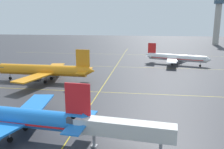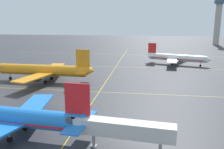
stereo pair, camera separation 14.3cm
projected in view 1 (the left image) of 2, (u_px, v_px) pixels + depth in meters
The scene contains 6 objects.
airliner_front_gate at pixel (10, 117), 47.55m from camera, with size 37.23×31.99×11.57m.
airliner_second_row at pixel (44, 70), 89.17m from camera, with size 39.00×33.67×12.14m.
airliner_third_row at pixel (176, 58), 122.10m from camera, with size 32.23×27.54×10.26m.
taxiway_markings at pixel (109, 77), 97.19m from camera, with size 148.57×183.62×0.01m.
jet_bridge at pixel (113, 128), 42.55m from camera, with size 19.20×4.88×5.58m.
control_tower at pixel (218, 18), 210.47m from camera, with size 8.82×8.82×39.82m.
Camera 1 is at (14.36, -32.83, 22.66)m, focal length 39.12 mm.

